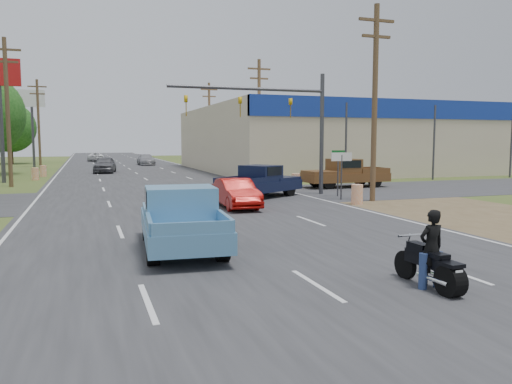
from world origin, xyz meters
name	(u,v)px	position (x,y,z in m)	size (l,w,h in m)	color
ground	(317,286)	(0.00, 0.00, 0.00)	(200.00, 200.00, 0.00)	#364A1D
main_road	(136,173)	(0.00, 40.00, 0.01)	(15.00, 180.00, 0.02)	#2D2D30
cross_road	(175,197)	(0.00, 18.00, 0.01)	(120.00, 10.00, 0.02)	#2D2D30
dirt_verge	(434,207)	(11.00, 10.00, 0.01)	(8.00, 18.00, 0.01)	brown
big_box_store	(415,139)	(32.00, 39.93, 3.31)	(50.00, 28.10, 6.60)	#B7A88C
utility_pole_1	(375,98)	(9.50, 13.00, 5.32)	(2.00, 0.28, 10.00)	#4C3823
utility_pole_2	(259,115)	(9.50, 31.00, 5.32)	(2.00, 0.28, 10.00)	#4C3823
utility_pole_3	(209,123)	(9.50, 49.00, 5.32)	(2.00, 0.28, 10.00)	#4C3823
utility_pole_5	(7,108)	(-9.50, 28.00, 5.32)	(2.00, 0.28, 10.00)	#4C3823
utility_pole_6	(39,122)	(-9.50, 52.00, 5.32)	(2.00, 0.28, 10.00)	#4C3823
tree_2	(10,128)	(-14.20, 66.00, 4.95)	(6.72, 6.72, 8.32)	#422D19
tree_3	(419,125)	(55.00, 70.00, 6.19)	(8.40, 8.40, 10.40)	#422D19
tree_5	(251,128)	(30.00, 95.00, 5.88)	(7.98, 7.98, 9.88)	#422D19
barrel_0	(357,194)	(8.00, 12.00, 0.50)	(0.56, 0.56, 1.00)	orange
barrel_1	(296,181)	(8.40, 20.50, 0.50)	(0.56, 0.56, 1.00)	orange
barrel_2	(35,174)	(-8.50, 34.00, 0.50)	(0.56, 0.56, 1.00)	orange
barrel_3	(43,171)	(-8.20, 38.00, 0.50)	(0.56, 0.56, 1.00)	orange
pole_sign_left_far	(32,107)	(-10.50, 56.00, 7.17)	(3.00, 0.35, 9.20)	#3F3F44
lane_sign	(342,164)	(8.20, 14.00, 1.90)	(1.20, 0.08, 2.52)	#3F3F44
street_name_sign	(338,168)	(8.80, 15.50, 1.61)	(0.80, 0.08, 2.61)	#3F3F44
signal_mast	(279,111)	(5.82, 17.00, 4.80)	(9.12, 0.40, 7.00)	#3F3F44
red_convertible	(236,194)	(1.98, 12.72, 0.68)	(1.44, 4.14, 1.36)	#910A06
motorcycle	(432,268)	(2.19, -1.01, 0.47)	(0.64, 2.09, 1.06)	black
rider	(431,252)	(2.19, -0.96, 0.80)	(0.58, 0.38, 1.60)	black
blue_pickup	(181,218)	(-2.09, 4.70, 0.92)	(2.53, 5.63, 1.82)	black
navy_pickup	(261,181)	(4.52, 16.42, 0.91)	(5.69, 4.66, 1.80)	black
brown_pickup	(343,173)	(11.85, 20.40, 0.97)	(5.85, 2.35, 1.93)	black
distant_car_grey	(105,165)	(-2.84, 41.82, 0.81)	(1.92, 4.77, 1.62)	#57575C
distant_car_silver	(146,160)	(2.86, 56.82, 0.70)	(1.96, 4.83, 1.40)	#99999E
distant_car_white	(95,157)	(-3.17, 72.04, 0.68)	(2.27, 4.92, 1.37)	white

